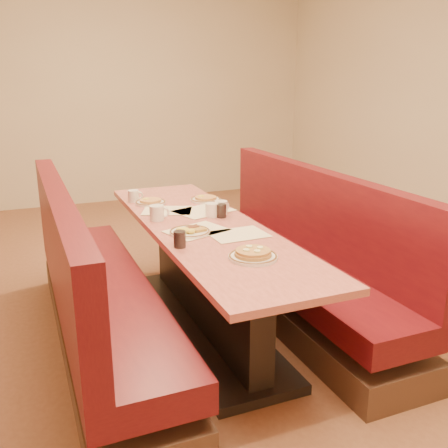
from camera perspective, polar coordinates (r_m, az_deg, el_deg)
name	(u,v)px	position (r m, az deg, el deg)	size (l,w,h in m)	color
ground	(205,328)	(3.55, -2.20, -11.79)	(8.00, 8.00, 0.00)	#9E6647
room_envelope	(201,32)	(3.14, -2.62, 21.09)	(6.04, 8.04, 2.82)	beige
diner_table	(204,278)	(3.39, -2.27, -6.20)	(0.70, 2.50, 0.75)	black
booth_left	(94,298)	(3.23, -14.65, -8.14)	(0.55, 2.50, 1.05)	#4C3326
booth_right	(298,265)	(3.69, 8.48, -4.64)	(0.55, 2.50, 1.05)	#4C3326
placemat_near_left	(197,231)	(3.12, -3.12, -0.76)	(0.36, 0.27, 0.00)	#FFEEC7
placemat_near_right	(238,234)	(3.05, 1.63, -1.18)	(0.34, 0.26, 0.00)	#FFEEC7
placemat_far_left	(167,210)	(3.62, -6.50, 1.55)	(0.35, 0.26, 0.00)	#FFEEC7
placemat_far_right	(204,211)	(3.59, -2.35, 1.54)	(0.39, 0.29, 0.00)	#FFEEC7
pancake_plate	(253,255)	(2.65, 3.33, -3.55)	(0.26, 0.26, 0.06)	white
eggs_plate	(190,231)	(3.08, -3.95, -0.84)	(0.25, 0.25, 0.05)	white
extra_plate_mid	(206,199)	(3.88, -2.12, 2.87)	(0.24, 0.24, 0.05)	white
extra_plate_far	(150,202)	(3.83, -8.41, 2.52)	(0.23, 0.23, 0.05)	white
coffee_mug_a	(212,210)	(3.44, -1.36, 1.65)	(0.12, 0.09, 0.10)	white
coffee_mug_b	(157,213)	(3.37, -7.63, 1.29)	(0.14, 0.10, 0.10)	white
coffee_mug_c	(222,207)	(3.50, -0.29, 1.93)	(0.12, 0.09, 0.10)	white
coffee_mug_d	(134,196)	(3.92, -10.26, 3.20)	(0.12, 0.08, 0.09)	white
soda_tumbler_near	(180,239)	(2.83, -5.09, -1.75)	(0.07, 0.07, 0.10)	black
soda_tumbler_mid	(221,211)	(3.42, -0.31, 1.52)	(0.07, 0.07, 0.09)	black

